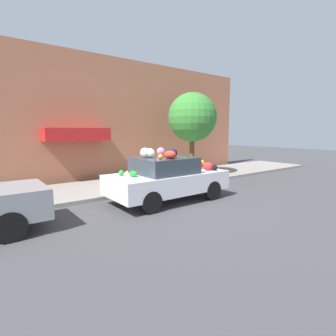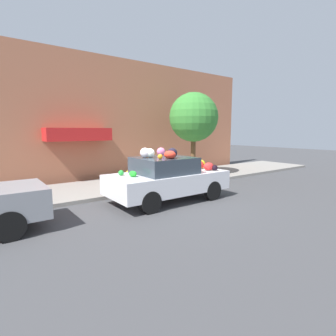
{
  "view_description": "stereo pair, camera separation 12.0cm",
  "coord_description": "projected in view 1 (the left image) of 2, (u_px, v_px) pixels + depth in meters",
  "views": [
    {
      "loc": [
        -5.19,
        -7.04,
        2.31
      ],
      "look_at": [
        0.0,
        -0.2,
        1.1
      ],
      "focal_mm": 28.0,
      "sensor_mm": 36.0,
      "label": 1
    },
    {
      "loc": [
        -5.09,
        -7.11,
        2.31
      ],
      "look_at": [
        0.0,
        -0.2,
        1.1
      ],
      "focal_mm": 28.0,
      "sensor_mm": 36.0,
      "label": 2
    }
  ],
  "objects": [
    {
      "name": "ground_plane",
      "position": [
        164.0,
        199.0,
        8.98
      ],
      "size": [
        60.0,
        60.0,
        0.0
      ],
      "primitive_type": "plane",
      "color": "#424244"
    },
    {
      "name": "sidewalk_curb",
      "position": [
        127.0,
        185.0,
        11.1
      ],
      "size": [
        24.0,
        3.2,
        0.13
      ],
      "color": "gray",
      "rests_on": "ground"
    },
    {
      "name": "building_facade",
      "position": [
        102.0,
        119.0,
        12.43
      ],
      "size": [
        18.0,
        1.2,
        5.81
      ],
      "color": "#B26B4C",
      "rests_on": "ground"
    },
    {
      "name": "street_tree",
      "position": [
        192.0,
        118.0,
        12.7
      ],
      "size": [
        2.37,
        2.37,
        4.04
      ],
      "color": "brown",
      "rests_on": "sidewalk_curb"
    },
    {
      "name": "fire_hydrant",
      "position": [
        128.0,
        180.0,
        9.97
      ],
      "size": [
        0.2,
        0.2,
        0.7
      ],
      "color": "gold",
      "rests_on": "sidewalk_curb"
    },
    {
      "name": "art_car",
      "position": [
        168.0,
        177.0,
        8.72
      ],
      "size": [
        4.01,
        1.89,
        1.79
      ],
      "rotation": [
        0.0,
        0.0,
        0.0
      ],
      "color": "silver",
      "rests_on": "ground"
    }
  ]
}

